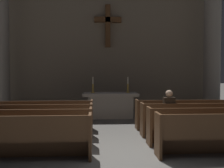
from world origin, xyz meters
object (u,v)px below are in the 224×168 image
pew_left_row_3 (36,121)px  column_right_third (212,44)px  candlestick_left (93,88)px  pew_right_row_2 (209,126)px  pew_left_row_2 (27,128)px  altar (110,105)px  column_left_third (0,42)px  pew_right_row_4 (184,114)px  pew_right_row_3 (195,119)px  pew_left_row_4 (43,115)px  candlestick_right (128,88)px  lone_worshipper (168,112)px  pew_left_row_1 (16,137)px

pew_left_row_3 → column_right_third: 8.59m
pew_left_row_3 → candlestick_left: size_ratio=4.89×
pew_right_row_2 → pew_left_row_2: bearing=180.0°
pew_left_row_2 → altar: 4.75m
column_left_third → pew_right_row_4: bearing=-26.2°
pew_right_row_3 → pew_left_row_4: bearing=167.9°
column_left_third → candlestick_right: (5.36, -1.15, -1.92)m
column_right_third → lone_worshipper: size_ratio=4.87×
column_left_third → lone_worshipper: (6.14, -4.32, -2.43)m
pew_left_row_2 → pew_left_row_3: bearing=90.0°
column_left_third → lone_worshipper: size_ratio=4.87×
pew_left_row_2 → candlestick_right: size_ratio=4.89×
pew_right_row_2 → candlestick_right: 4.52m
column_left_third → altar: 5.45m
pew_left_row_2 → column_left_third: column_left_third is taller
column_right_third → pew_right_row_3: bearing=-118.9°
lone_worshipper → column_left_third: bearing=144.8°
altar → candlestick_left: 0.97m
pew_right_row_2 → column_left_third: bearing=142.4°
pew_left_row_2 → pew_left_row_4: same height
pew_right_row_4 → pew_right_row_2: bearing=-90.0°
column_left_third → column_right_third: 9.32m
pew_left_row_3 → altar: altar is taller
pew_left_row_1 → pew_right_row_2: bearing=12.1°
pew_left_row_1 → pew_right_row_2: (4.50, 0.97, 0.00)m
candlestick_left → lone_worshipper: bearing=-55.6°
pew_left_row_1 → pew_left_row_4: same height
pew_left_row_4 → altar: altar is taller
pew_left_row_2 → candlestick_left: size_ratio=4.89×
candlestick_left → pew_left_row_4: bearing=-124.6°
pew_left_row_1 → candlestick_left: size_ratio=4.89×
pew_left_row_1 → pew_left_row_3: same height
pew_left_row_3 → altar: bearing=55.0°
pew_right_row_2 → altar: (-2.25, 4.18, 0.06)m
pew_right_row_3 → lone_worshipper: bearing=177.2°
pew_left_row_4 → column_left_third: column_left_third is taller
pew_left_row_2 → column_left_third: (-2.41, 5.33, 2.65)m
pew_left_row_4 → candlestick_left: 2.83m
pew_right_row_2 → candlestick_right: (-1.55, 4.18, 0.73)m
pew_right_row_4 → column_left_third: 8.14m
candlestick_right → lone_worshipper: size_ratio=0.48×
pew_right_row_4 → pew_left_row_4: bearing=180.0°
pew_left_row_3 → pew_right_row_2: bearing=-12.1°
pew_left_row_3 → pew_right_row_4: 4.60m
pew_left_row_3 → pew_right_row_2: same height
pew_left_row_4 → candlestick_right: (2.95, 2.25, 0.73)m
pew_right_row_2 → lone_worshipper: 1.28m
pew_left_row_1 → column_left_third: 7.24m
altar → candlestick_left: size_ratio=3.46×
altar → lone_worshipper: 3.51m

